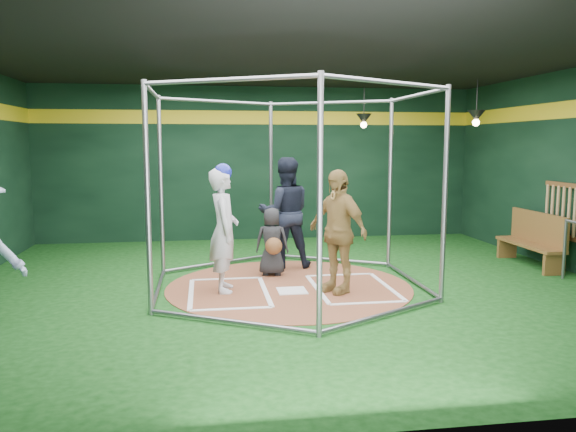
{
  "coord_description": "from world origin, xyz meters",
  "views": [
    {
      "loc": [
        -1.28,
        -8.42,
        2.21
      ],
      "look_at": [
        0.0,
        0.1,
        1.1
      ],
      "focal_mm": 35.0,
      "sensor_mm": 36.0,
      "label": 1
    }
  ],
  "objects": [
    {
      "name": "room_shell",
      "position": [
        0.0,
        0.01,
        1.75
      ],
      "size": [
        10.1,
        9.1,
        3.53
      ],
      "color": "#0C350C",
      "rests_on": "ground"
    },
    {
      "name": "clay_disc",
      "position": [
        0.0,
        0.0,
        0.01
      ],
      "size": [
        3.8,
        3.8,
        0.01
      ],
      "primitive_type": "cylinder",
      "color": "brown",
      "rests_on": "ground"
    },
    {
      "name": "home_plate",
      "position": [
        0.0,
        -0.3,
        0.02
      ],
      "size": [
        0.43,
        0.43,
        0.01
      ],
      "primitive_type": "cube",
      "color": "white",
      "rests_on": "clay_disc"
    },
    {
      "name": "batter_box_left",
      "position": [
        -0.95,
        -0.25,
        0.02
      ],
      "size": [
        1.17,
        1.77,
        0.01
      ],
      "color": "white",
      "rests_on": "clay_disc"
    },
    {
      "name": "batter_box_right",
      "position": [
        0.95,
        -0.25,
        0.02
      ],
      "size": [
        1.17,
        1.77,
        0.01
      ],
      "color": "white",
      "rests_on": "clay_disc"
    },
    {
      "name": "batting_cage",
      "position": [
        -0.0,
        -0.0,
        1.5
      ],
      "size": [
        4.05,
        4.67,
        3.0
      ],
      "color": "gray",
      "rests_on": "ground"
    },
    {
      "name": "bat_rack",
      "position": [
        4.93,
        0.4,
        1.05
      ],
      "size": [
        0.07,
        1.25,
        0.98
      ],
      "color": "brown",
      "rests_on": "room_shell"
    },
    {
      "name": "pendant_lamp_near",
      "position": [
        2.2,
        3.6,
        2.74
      ],
      "size": [
        0.34,
        0.34,
        0.9
      ],
      "color": "black",
      "rests_on": "room_shell"
    },
    {
      "name": "pendant_lamp_far",
      "position": [
        4.0,
        2.0,
        2.74
      ],
      "size": [
        0.34,
        0.34,
        0.9
      ],
      "color": "black",
      "rests_on": "room_shell"
    },
    {
      "name": "batter_figure",
      "position": [
        -1.0,
        -0.12,
        0.96
      ],
      "size": [
        0.45,
        0.68,
        1.91
      ],
      "color": "#B9B8BF",
      "rests_on": "clay_disc"
    },
    {
      "name": "visitor_leopard",
      "position": [
        0.66,
        -0.41,
        0.93
      ],
      "size": [
        0.98,
        1.14,
        1.83
      ],
      "primitive_type": "imported",
      "rotation": [
        0.0,
        0.0,
        -0.97
      ],
      "color": "tan",
      "rests_on": "clay_disc"
    },
    {
      "name": "catcher_figure",
      "position": [
        -0.17,
        0.78,
        0.58
      ],
      "size": [
        0.62,
        0.63,
        1.14
      ],
      "color": "black",
      "rests_on": "clay_disc"
    },
    {
      "name": "umpire",
      "position": [
        0.14,
        1.39,
        0.99
      ],
      "size": [
        0.96,
        0.75,
        1.96
      ],
      "primitive_type": "imported",
      "rotation": [
        0.0,
        0.0,
        3.13
      ],
      "color": "black",
      "rests_on": "clay_disc"
    },
    {
      "name": "dugout_bench",
      "position": [
        4.63,
        0.85,
        0.5
      ],
      "size": [
        0.39,
        1.68,
        0.98
      ],
      "color": "brown",
      "rests_on": "ground"
    }
  ]
}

